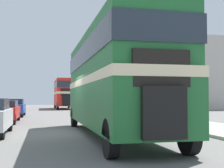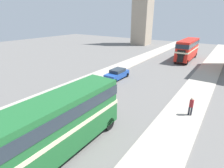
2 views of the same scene
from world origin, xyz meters
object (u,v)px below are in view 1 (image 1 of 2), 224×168
car_parked_far (14,107)px  pedestrian_walking (158,104)px  double_decker_bus (112,77)px  bus_distant (64,92)px  car_parked_mid (3,111)px

car_parked_far → pedestrian_walking: size_ratio=2.40×
double_decker_bus → car_parked_far: double_decker_bus is taller
bus_distant → pedestrian_walking: 23.58m
car_parked_mid → car_parked_far: 6.89m
bus_distant → car_parked_mid: size_ratio=2.23×
pedestrian_walking → car_parked_mid: bearing=-169.2°
bus_distant → pedestrian_walking: (5.68, -22.84, -1.39)m
bus_distant → car_parked_mid: bearing=-102.4°
pedestrian_walking → car_parked_far: bearing=156.8°
bus_distant → car_parked_far: bus_distant is taller
car_parked_mid → car_parked_far: (0.09, 6.89, 0.03)m
double_decker_bus → car_parked_far: 16.07m
double_decker_bus → car_parked_mid: 9.90m
double_decker_bus → pedestrian_walking: 12.08m
double_decker_bus → car_parked_far: bearing=108.6°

